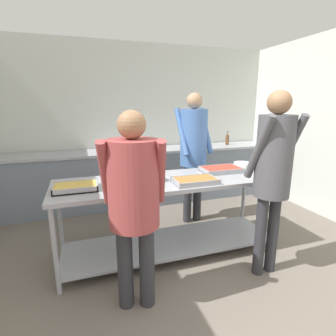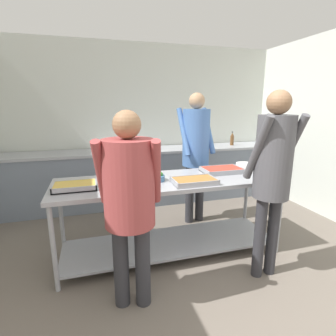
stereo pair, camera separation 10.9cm
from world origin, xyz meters
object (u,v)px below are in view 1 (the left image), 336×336
at_px(cook_behind_counter, 194,144).
at_px(broccoli_bowl, 156,178).
at_px(guest_serving_right, 134,194).
at_px(water_bottle, 227,139).
at_px(serving_tray_vegetables, 195,181).
at_px(serving_tray_greens, 76,187).
at_px(sauce_pan, 125,184).
at_px(serving_tray_roast, 221,170).
at_px(plate_stack, 243,165).
at_px(guest_serving_left, 273,165).

bearing_deg(cook_behind_counter, broccoli_bowl, -136.20).
distance_m(guest_serving_right, water_bottle, 3.23).
height_order(serving_tray_vegetables, cook_behind_counter, cook_behind_counter).
distance_m(broccoli_bowl, water_bottle, 2.51).
distance_m(serving_tray_greens, broccoli_bowl, 0.80).
bearing_deg(serving_tray_greens, water_bottle, 33.36).
xyz_separation_m(sauce_pan, broccoli_bowl, (0.35, 0.18, -0.02)).
bearing_deg(water_bottle, serving_tray_roast, -122.90).
bearing_deg(serving_tray_greens, broccoli_bowl, 3.97).
bearing_deg(broccoli_bowl, serving_tray_greens, -176.03).
relative_size(sauce_pan, guest_serving_right, 0.26).
bearing_deg(plate_stack, sauce_pan, -165.22).
xyz_separation_m(serving_tray_vegetables, guest_serving_right, (-0.72, -0.45, 0.09)).
bearing_deg(serving_tray_roast, guest_serving_left, -82.02).
distance_m(serving_tray_vegetables, plate_stack, 0.98).
distance_m(serving_tray_greens, sauce_pan, 0.46).
distance_m(serving_tray_roast, guest_serving_right, 1.44).
height_order(sauce_pan, plate_stack, sauce_pan).
bearing_deg(cook_behind_counter, water_bottle, 41.37).
bearing_deg(water_bottle, sauce_pan, -139.72).
bearing_deg(water_bottle, guest_serving_left, -111.44).
xyz_separation_m(sauce_pan, guest_serving_left, (1.29, -0.46, 0.19)).
bearing_deg(serving_tray_roast, serving_tray_vegetables, -145.25).
relative_size(serving_tray_greens, water_bottle, 1.61).
height_order(serving_tray_vegetables, plate_stack, plate_stack).
bearing_deg(serving_tray_vegetables, guest_serving_right, -147.75).
bearing_deg(guest_serving_left, serving_tray_roast, 97.98).
height_order(serving_tray_greens, guest_serving_right, guest_serving_right).
bearing_deg(serving_tray_roast, guest_serving_right, -146.73).
xyz_separation_m(sauce_pan, serving_tray_roast, (1.18, 0.29, -0.02)).
distance_m(serving_tray_vegetables, guest_serving_right, 0.85).
height_order(serving_tray_vegetables, serving_tray_roast, same).
relative_size(serving_tray_greens, guest_serving_right, 0.25).
xyz_separation_m(serving_tray_greens, cook_behind_counter, (1.53, 0.76, 0.22)).
distance_m(serving_tray_vegetables, serving_tray_roast, 0.59).
xyz_separation_m(broccoli_bowl, serving_tray_roast, (0.83, 0.12, -0.01)).
relative_size(guest_serving_right, water_bottle, 6.52).
xyz_separation_m(serving_tray_roast, guest_serving_right, (-1.20, -0.79, 0.09)).
bearing_deg(broccoli_bowl, plate_stack, 11.03).
relative_size(broccoli_bowl, guest_serving_right, 0.12).
distance_m(sauce_pan, guest_serving_left, 1.38).
distance_m(serving_tray_vegetables, guest_serving_left, 0.75).
distance_m(serving_tray_roast, guest_serving_left, 0.79).
relative_size(broccoli_bowl, guest_serving_left, 0.11).
distance_m(broccoli_bowl, guest_serving_left, 1.15).
bearing_deg(serving_tray_greens, serving_tray_vegetables, -8.06).
xyz_separation_m(serving_tray_greens, serving_tray_vegetables, (1.15, -0.16, 0.00)).
bearing_deg(guest_serving_right, plate_stack, 29.84).
bearing_deg(serving_tray_greens, serving_tray_roast, 6.04).
distance_m(broccoli_bowl, guest_serving_right, 0.77).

